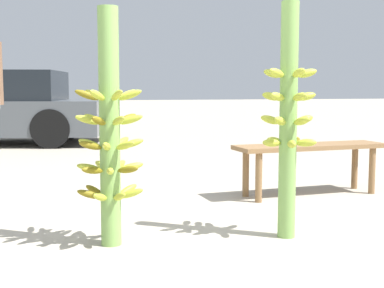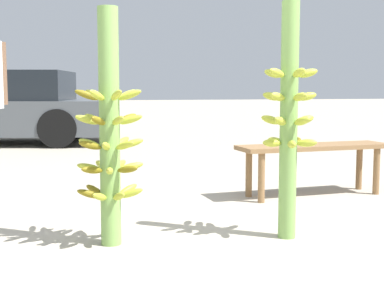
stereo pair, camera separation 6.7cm
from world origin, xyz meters
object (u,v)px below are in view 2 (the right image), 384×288
at_px(banana_stalk_left, 110,133).
at_px(market_bench, 314,152).
at_px(banana_stalk_center, 289,118).
at_px(parked_car, 0,108).

height_order(banana_stalk_left, market_bench, banana_stalk_left).
relative_size(banana_stalk_center, parked_car, 0.36).
distance_m(banana_stalk_left, parked_car, 6.93).
relative_size(market_bench, parked_car, 0.34).
xyz_separation_m(banana_stalk_center, parked_car, (-2.63, 6.88, -0.17)).
bearing_deg(market_bench, banana_stalk_left, -154.74).
bearing_deg(parked_car, banana_stalk_left, -156.70).
distance_m(market_bench, parked_car, 6.59).
xyz_separation_m(banana_stalk_left, market_bench, (1.96, 1.15, -0.32)).
distance_m(banana_stalk_center, parked_car, 7.37).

